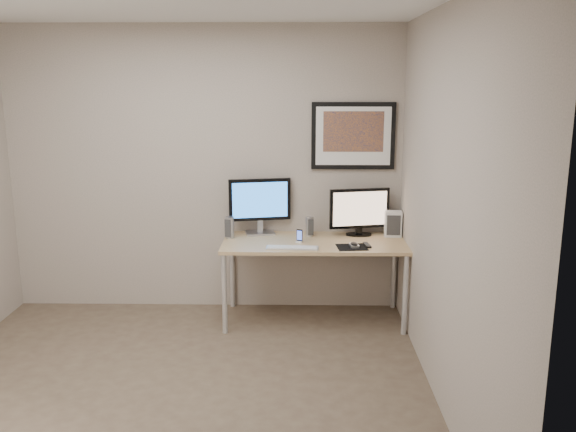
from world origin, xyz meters
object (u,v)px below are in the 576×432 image
speaker_left (230,227)px  desk (314,248)px  fan_unit (393,224)px  framed_art (353,136)px  monitor_large (260,204)px  phone_dock (300,236)px  speaker_right (310,226)px  monitor_tv (359,211)px  keyboard (292,248)px

speaker_left → desk: bearing=10.6°
desk → fan_unit: 0.76m
framed_art → monitor_large: bearing=-174.3°
desk → phone_dock: 0.18m
framed_art → speaker_right: size_ratio=4.25×
desk → phone_dock: bearing=-162.4°
fan_unit → speaker_left: bearing=-173.6°
monitor_large → speaker_right: (0.45, -0.06, -0.20)m
phone_dock → desk: bearing=37.8°
speaker_right → fan_unit: (0.75, -0.00, 0.03)m
monitor_large → monitor_tv: size_ratio=1.02×
framed_art → monitor_large: (-0.84, -0.08, -0.61)m
monitor_large → monitor_tv: 0.90m
monitor_large → speaker_left: monitor_large is taller
fan_unit → phone_dock: bearing=-162.0°
phone_dock → fan_unit: 0.87m
monitor_large → speaker_right: bearing=-18.8°
speaker_left → fan_unit: (1.47, 0.09, 0.02)m
keyboard → fan_unit: (0.90, 0.42, 0.11)m
framed_art → keyboard: size_ratio=1.70×
speaker_right → fan_unit: bearing=-16.1°
monitor_large → fan_unit: (1.20, -0.06, -0.17)m
desk → speaker_left: bearing=172.6°
monitor_tv → monitor_large: bearing=165.7°
monitor_large → fan_unit: bearing=-14.3°
monitor_tv → phone_dock: 0.62m
desk → fan_unit: bearing=14.7°
keyboard → monitor_tv: bearing=39.5°
desk → speaker_right: bearing=101.1°
phone_dock → keyboard: size_ratio=0.27×
framed_art → keyboard: 1.18m
speaker_right → phone_dock: speaker_right is taller
desk → phone_dock: size_ratio=13.63×
desk → speaker_left: 0.77m
speaker_left → phone_dock: size_ratio=1.66×
fan_unit → desk: bearing=-162.4°
fan_unit → monitor_large: bearing=180.0°
keyboard → desk: bearing=54.3°
speaker_right → monitor_tv: bearing=-13.4°
keyboard → monitor_large: bearing=125.0°
speaker_right → desk: bearing=-94.8°
speaker_right → fan_unit: 0.75m
monitor_tv → speaker_left: (-1.16, -0.11, -0.13)m
speaker_right → phone_dock: bearing=-127.3°
keyboard → phone_dock: bearing=75.7°
framed_art → desk: bearing=-136.5°
framed_art → monitor_tv: bearing=-63.4°
monitor_tv → speaker_right: size_ratio=3.09×
phone_dock → fan_unit: size_ratio=0.51×
desk → framed_art: framed_art is taller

